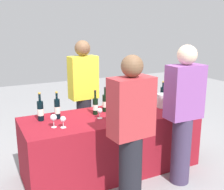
{
  "coord_description": "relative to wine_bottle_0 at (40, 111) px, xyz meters",
  "views": [
    {
      "loc": [
        -1.48,
        -2.95,
        1.83
      ],
      "look_at": [
        0.0,
        0.0,
        1.0
      ],
      "focal_mm": 44.49,
      "sensor_mm": 36.0,
      "label": 1
    }
  ],
  "objects": [
    {
      "name": "ice_bucket",
      "position": [
        1.61,
        -0.19,
        -0.03
      ],
      "size": [
        0.18,
        0.18,
        0.18
      ],
      "primitive_type": "cylinder",
      "color": "silver",
      "rests_on": "tasting_table"
    },
    {
      "name": "wine_bottle_3",
      "position": [
        0.82,
        -0.02,
        -0.01
      ],
      "size": [
        0.07,
        0.07,
        0.32
      ],
      "color": "black",
      "rests_on": "tasting_table"
    },
    {
      "name": "wine_glass_4",
      "position": [
        1.14,
        -0.34,
        -0.02
      ],
      "size": [
        0.07,
        0.07,
        0.14
      ],
      "color": "silver",
      "rests_on": "tasting_table"
    },
    {
      "name": "wine_bottle_5",
      "position": [
        1.31,
        -0.06,
        -0.0
      ],
      "size": [
        0.08,
        0.08,
        0.32
      ],
      "color": "black",
      "rests_on": "tasting_table"
    },
    {
      "name": "wine_bottle_4",
      "position": [
        1.21,
        -0.08,
        -0.01
      ],
      "size": [
        0.08,
        0.08,
        0.3
      ],
      "color": "black",
      "rests_on": "tasting_table"
    },
    {
      "name": "ground_plane",
      "position": [
        0.84,
        -0.17,
        -0.87
      ],
      "size": [
        12.0,
        12.0,
        0.0
      ],
      "primitive_type": "plane",
      "color": "gray"
    },
    {
      "name": "guest_0",
      "position": [
        0.67,
        -0.93,
        -0.03
      ],
      "size": [
        0.45,
        0.27,
        1.57
      ],
      "rotation": [
        0.0,
        0.0,
        0.09
      ],
      "color": "black",
      "rests_on": "ground_plane"
    },
    {
      "name": "wine_glass_3",
      "position": [
        0.95,
        -0.37,
        -0.02
      ],
      "size": [
        0.07,
        0.07,
        0.14
      ],
      "color": "silver",
      "rests_on": "tasting_table"
    },
    {
      "name": "wine_bottle_2",
      "position": [
        0.66,
        -0.07,
        -0.01
      ],
      "size": [
        0.07,
        0.07,
        0.31
      ],
      "color": "black",
      "rests_on": "tasting_table"
    },
    {
      "name": "server_pouring",
      "position": [
        0.74,
        0.53,
        0.01
      ],
      "size": [
        0.41,
        0.24,
        1.64
      ],
      "rotation": [
        0.0,
        0.0,
        3.21
      ],
      "color": "black",
      "rests_on": "ground_plane"
    },
    {
      "name": "wine_bottle_1",
      "position": [
        0.19,
        -0.02,
        0.0
      ],
      "size": [
        0.07,
        0.07,
        0.33
      ],
      "color": "black",
      "rests_on": "tasting_table"
    },
    {
      "name": "wine_bottle_0",
      "position": [
        0.0,
        0.0,
        0.0
      ],
      "size": [
        0.07,
        0.07,
        0.34
      ],
      "color": "black",
      "rests_on": "tasting_table"
    },
    {
      "name": "wine_glass_1",
      "position": [
        0.16,
        -0.34,
        -0.03
      ],
      "size": [
        0.06,
        0.06,
        0.13
      ],
      "color": "silver",
      "rests_on": "tasting_table"
    },
    {
      "name": "menu_board",
      "position": [
        1.81,
        0.99,
        -0.49
      ],
      "size": [
        0.5,
        0.07,
        0.76
      ],
      "primitive_type": "cube",
      "rotation": [
        0.0,
        0.0,
        -0.08
      ],
      "color": "white",
      "rests_on": "ground_plane"
    },
    {
      "name": "wine_bottle_6",
      "position": [
        1.74,
        -0.01,
        -0.0
      ],
      "size": [
        0.08,
        0.08,
        0.32
      ],
      "color": "black",
      "rests_on": "tasting_table"
    },
    {
      "name": "wine_glass_2",
      "position": [
        0.65,
        -0.24,
        -0.03
      ],
      "size": [
        0.06,
        0.06,
        0.13
      ],
      "color": "silver",
      "rests_on": "tasting_table"
    },
    {
      "name": "wine_glass_0",
      "position": [
        0.08,
        -0.29,
        -0.01
      ],
      "size": [
        0.07,
        0.07,
        0.15
      ],
      "color": "silver",
      "rests_on": "tasting_table"
    },
    {
      "name": "tasting_table",
      "position": [
        0.84,
        -0.17,
        -0.5
      ],
      "size": [
        2.21,
        0.82,
        0.75
      ],
      "primitive_type": "cube",
      "color": "maroon",
      "rests_on": "ground_plane"
    },
    {
      "name": "guest_1",
      "position": [
        1.44,
        -0.8,
        0.01
      ],
      "size": [
        0.42,
        0.24,
        1.63
      ],
      "rotation": [
        0.0,
        0.0,
        -0.02
      ],
      "color": "#3F3351",
      "rests_on": "ground_plane"
    }
  ]
}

